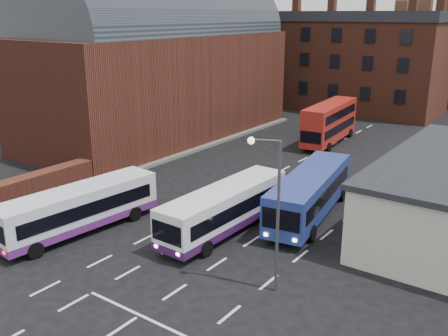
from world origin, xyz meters
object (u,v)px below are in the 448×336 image
Objects in this scene: street_lamp at (273,202)px; pedestrian_red at (3,239)px; bus_white_outbound at (79,206)px; bus_blue at (310,191)px; bus_red_double at (329,122)px; bus_white_inbound at (225,206)px.

pedestrian_red is at bearing -159.25° from street_lamp.
bus_white_outbound is at bearing -111.36° from pedestrian_red.
bus_blue is 1.08× the size of bus_red_double.
bus_white_outbound reaches higher than pedestrian_red.
bus_white_outbound is 12.36m from street_lamp.
street_lamp is (9.00, -26.25, 2.23)m from bus_red_double.
bus_blue is at bearing -120.43° from bus_white_inbound.
pedestrian_red is (-4.10, -31.21, -1.20)m from bus_red_double.
bus_blue is 18.74m from bus_red_double.
bus_white_inbound is at bearing 94.48° from bus_red_double.
bus_white_outbound is at bearing -175.96° from street_lamp.
bus_white_inbound is 7.18m from street_lamp.
bus_red_double is 5.79× the size of pedestrian_red.
bus_red_double is 27.84m from street_lamp.
bus_white_outbound is 4.31m from pedestrian_red.
street_lamp is 14.42m from pedestrian_red.
bus_blue reaches higher than bus_white_inbound.
bus_white_inbound is at bearing 48.84° from bus_blue.
bus_white_outbound is at bearing 78.75° from bus_red_double.
bus_blue is 1.49× the size of street_lamp.
bus_red_double is at bearing 108.93° from street_lamp.
bus_white_inbound is 11.86m from pedestrian_red.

